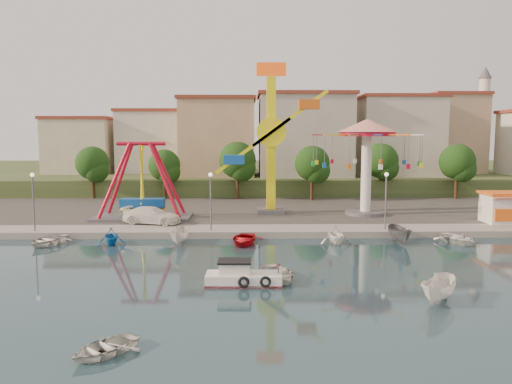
{
  "coord_description": "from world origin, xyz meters",
  "views": [
    {
      "loc": [
        -4.67,
        -31.99,
        9.13
      ],
      "look_at": [
        -3.86,
        14.0,
        4.0
      ],
      "focal_mm": 35.0,
      "sensor_mm": 36.0,
      "label": 1
    }
  ],
  "objects_px": {
    "pirate_ship_ride": "(142,182)",
    "cabin_motorboat": "(242,277)",
    "van": "(152,215)",
    "skiff": "(439,290)",
    "rowboat_a": "(277,274)",
    "kamikaze_tower": "(275,143)",
    "wave_swinger": "(367,145)"
  },
  "relations": [
    {
      "from": "pirate_ship_ride",
      "to": "cabin_motorboat",
      "type": "bearing_deg",
      "value": -63.9
    },
    {
      "from": "van",
      "to": "skiff",
      "type": "bearing_deg",
      "value": -124.66
    },
    {
      "from": "rowboat_a",
      "to": "skiff",
      "type": "height_order",
      "value": "skiff"
    },
    {
      "from": "kamikaze_tower",
      "to": "rowboat_a",
      "type": "distance_m",
      "value": 25.25
    },
    {
      "from": "pirate_ship_ride",
      "to": "skiff",
      "type": "bearing_deg",
      "value": -49.55
    },
    {
      "from": "cabin_motorboat",
      "to": "van",
      "type": "distance_m",
      "value": 20.51
    },
    {
      "from": "kamikaze_tower",
      "to": "cabin_motorboat",
      "type": "xyz_separation_m",
      "value": [
        -3.4,
        -24.85,
        -7.96
      ]
    },
    {
      "from": "skiff",
      "to": "van",
      "type": "bearing_deg",
      "value": 170.18
    },
    {
      "from": "pirate_ship_ride",
      "to": "rowboat_a",
      "type": "relative_size",
      "value": 2.49
    },
    {
      "from": "pirate_ship_ride",
      "to": "skiff",
      "type": "height_order",
      "value": "pirate_ship_ride"
    },
    {
      "from": "pirate_ship_ride",
      "to": "van",
      "type": "bearing_deg",
      "value": -63.84
    },
    {
      "from": "pirate_ship_ride",
      "to": "cabin_motorboat",
      "type": "xyz_separation_m",
      "value": [
        10.58,
        -21.6,
        -3.95
      ]
    },
    {
      "from": "pirate_ship_ride",
      "to": "van",
      "type": "xyz_separation_m",
      "value": [
        1.57,
        -3.2,
        -2.96
      ]
    },
    {
      "from": "cabin_motorboat",
      "to": "rowboat_a",
      "type": "height_order",
      "value": "cabin_motorboat"
    },
    {
      "from": "cabin_motorboat",
      "to": "rowboat_a",
      "type": "relative_size",
      "value": 1.17
    },
    {
      "from": "wave_swinger",
      "to": "rowboat_a",
      "type": "height_order",
      "value": "wave_swinger"
    },
    {
      "from": "cabin_motorboat",
      "to": "skiff",
      "type": "relative_size",
      "value": 1.26
    },
    {
      "from": "kamikaze_tower",
      "to": "cabin_motorboat",
      "type": "bearing_deg",
      "value": -97.79
    },
    {
      "from": "skiff",
      "to": "van",
      "type": "xyz_separation_m",
      "value": [
        -19.93,
        22.02,
        0.71
      ]
    },
    {
      "from": "skiff",
      "to": "van",
      "type": "distance_m",
      "value": 29.71
    },
    {
      "from": "kamikaze_tower",
      "to": "rowboat_a",
      "type": "bearing_deg",
      "value": -92.77
    },
    {
      "from": "wave_swinger",
      "to": "van",
      "type": "height_order",
      "value": "wave_swinger"
    },
    {
      "from": "pirate_ship_ride",
      "to": "cabin_motorboat",
      "type": "relative_size",
      "value": 2.12
    },
    {
      "from": "pirate_ship_ride",
      "to": "cabin_motorboat",
      "type": "height_order",
      "value": "pirate_ship_ride"
    },
    {
      "from": "cabin_motorboat",
      "to": "skiff",
      "type": "xyz_separation_m",
      "value": [
        10.92,
        -3.62,
        0.28
      ]
    },
    {
      "from": "cabin_motorboat",
      "to": "kamikaze_tower",
      "type": "bearing_deg",
      "value": 83.4
    },
    {
      "from": "wave_swinger",
      "to": "rowboat_a",
      "type": "relative_size",
      "value": 2.89
    },
    {
      "from": "cabin_motorboat",
      "to": "van",
      "type": "relative_size",
      "value": 0.82
    },
    {
      "from": "cabin_motorboat",
      "to": "rowboat_a",
      "type": "bearing_deg",
      "value": 23.45
    },
    {
      "from": "pirate_ship_ride",
      "to": "van",
      "type": "distance_m",
      "value": 4.63
    },
    {
      "from": "wave_swinger",
      "to": "kamikaze_tower",
      "type": "bearing_deg",
      "value": 173.49
    },
    {
      "from": "pirate_ship_ride",
      "to": "wave_swinger",
      "type": "height_order",
      "value": "wave_swinger"
    }
  ]
}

